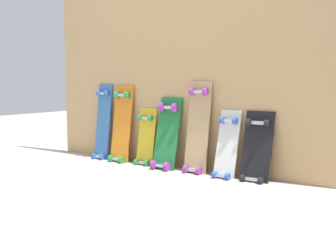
{
  "coord_description": "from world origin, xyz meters",
  "views": [
    {
      "loc": [
        1.84,
        -2.79,
        0.72
      ],
      "look_at": [
        0.0,
        -0.07,
        0.36
      ],
      "focal_mm": 42.94,
      "sensor_mm": 36.0,
      "label": 1
    }
  ],
  "objects_px": {
    "skateboard_orange": "(121,127)",
    "skateboard_natural": "(197,131)",
    "skateboard_blue": "(103,125)",
    "skateboard_black": "(256,151)",
    "skateboard_green": "(166,137)",
    "skateboard_yellow": "(146,141)",
    "skateboard_white": "(227,149)"
  },
  "relations": [
    {
      "from": "skateboard_black",
      "to": "skateboard_green",
      "type": "bearing_deg",
      "value": -178.7
    },
    {
      "from": "skateboard_orange",
      "to": "skateboard_green",
      "type": "xyz_separation_m",
      "value": [
        0.51,
        -0.02,
        -0.05
      ]
    },
    {
      "from": "skateboard_blue",
      "to": "skateboard_natural",
      "type": "distance_m",
      "value": 1.03
    },
    {
      "from": "skateboard_blue",
      "to": "skateboard_natural",
      "type": "relative_size",
      "value": 0.97
    },
    {
      "from": "skateboard_blue",
      "to": "skateboard_green",
      "type": "bearing_deg",
      "value": -2.52
    },
    {
      "from": "skateboard_green",
      "to": "skateboard_natural",
      "type": "xyz_separation_m",
      "value": [
        0.28,
        0.02,
        0.07
      ]
    },
    {
      "from": "skateboard_orange",
      "to": "skateboard_natural",
      "type": "height_order",
      "value": "skateboard_natural"
    },
    {
      "from": "skateboard_natural",
      "to": "skateboard_green",
      "type": "bearing_deg",
      "value": -175.26
    },
    {
      "from": "skateboard_blue",
      "to": "skateboard_green",
      "type": "height_order",
      "value": "skateboard_blue"
    },
    {
      "from": "skateboard_white",
      "to": "skateboard_blue",
      "type": "bearing_deg",
      "value": 178.66
    },
    {
      "from": "skateboard_green",
      "to": "skateboard_black",
      "type": "bearing_deg",
      "value": 1.3
    },
    {
      "from": "skateboard_green",
      "to": "skateboard_black",
      "type": "xyz_separation_m",
      "value": [
        0.78,
        0.02,
        -0.05
      ]
    },
    {
      "from": "skateboard_orange",
      "to": "skateboard_green",
      "type": "relative_size",
      "value": 1.15
    },
    {
      "from": "skateboard_blue",
      "to": "skateboard_green",
      "type": "relative_size",
      "value": 1.18
    },
    {
      "from": "skateboard_orange",
      "to": "skateboard_white",
      "type": "xyz_separation_m",
      "value": [
        1.06,
        -0.02,
        -0.09
      ]
    },
    {
      "from": "skateboard_yellow",
      "to": "skateboard_white",
      "type": "relative_size",
      "value": 0.97
    },
    {
      "from": "skateboard_natural",
      "to": "skateboard_orange",
      "type": "bearing_deg",
      "value": -179.96
    },
    {
      "from": "skateboard_orange",
      "to": "skateboard_natural",
      "type": "distance_m",
      "value": 0.8
    },
    {
      "from": "skateboard_black",
      "to": "skateboard_yellow",
      "type": "bearing_deg",
      "value": 178.95
    },
    {
      "from": "skateboard_yellow",
      "to": "skateboard_white",
      "type": "height_order",
      "value": "skateboard_white"
    },
    {
      "from": "skateboard_orange",
      "to": "skateboard_black",
      "type": "distance_m",
      "value": 1.3
    },
    {
      "from": "skateboard_blue",
      "to": "skateboard_black",
      "type": "distance_m",
      "value": 1.54
    },
    {
      "from": "skateboard_blue",
      "to": "skateboard_green",
      "type": "distance_m",
      "value": 0.75
    },
    {
      "from": "skateboard_white",
      "to": "skateboard_yellow",
      "type": "bearing_deg",
      "value": 177.55
    },
    {
      "from": "skateboard_white",
      "to": "skateboard_natural",
      "type": "bearing_deg",
      "value": 175.5
    },
    {
      "from": "skateboard_orange",
      "to": "skateboard_yellow",
      "type": "distance_m",
      "value": 0.28
    },
    {
      "from": "skateboard_blue",
      "to": "skateboard_orange",
      "type": "height_order",
      "value": "skateboard_blue"
    },
    {
      "from": "skateboard_yellow",
      "to": "skateboard_black",
      "type": "distance_m",
      "value": 1.03
    },
    {
      "from": "skateboard_yellow",
      "to": "skateboard_white",
      "type": "xyz_separation_m",
      "value": [
        0.8,
        -0.03,
        0.01
      ]
    },
    {
      "from": "skateboard_white",
      "to": "skateboard_black",
      "type": "xyz_separation_m",
      "value": [
        0.23,
        0.02,
        -0.0
      ]
    },
    {
      "from": "skateboard_natural",
      "to": "skateboard_black",
      "type": "bearing_deg",
      "value": -0.67
    },
    {
      "from": "skateboard_natural",
      "to": "skateboard_white",
      "type": "distance_m",
      "value": 0.29
    }
  ]
}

